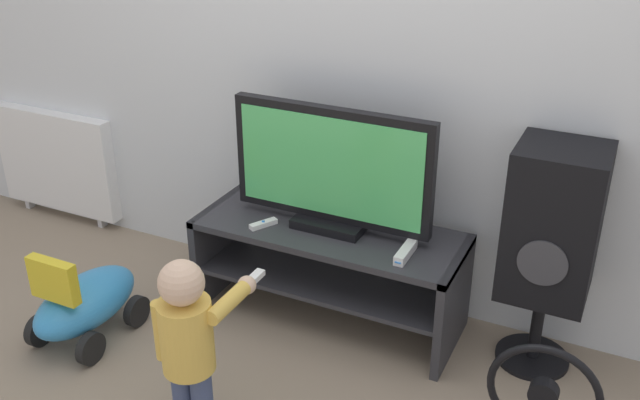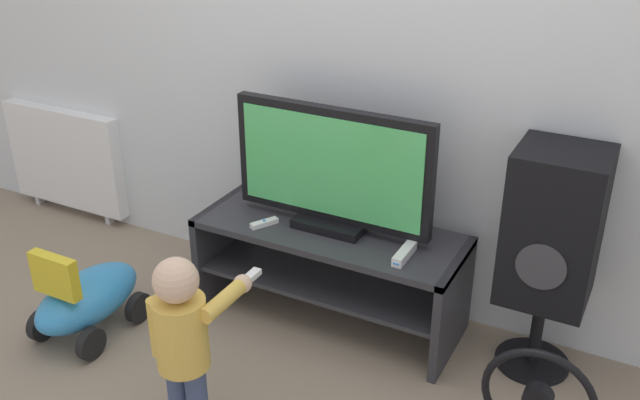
% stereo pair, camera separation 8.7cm
% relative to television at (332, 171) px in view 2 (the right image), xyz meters
% --- Properties ---
extents(ground_plane, '(16.00, 16.00, 0.00)m').
position_rel_television_xyz_m(ground_plane, '(0.00, -0.25, -0.73)').
color(ground_plane, gray).
extents(wall_back, '(10.00, 0.06, 2.60)m').
position_rel_television_xyz_m(wall_back, '(0.00, 0.29, 0.57)').
color(wall_back, silver).
rests_on(wall_back, ground_plane).
extents(tv_stand, '(1.20, 0.45, 0.46)m').
position_rel_television_xyz_m(tv_stand, '(0.00, -0.02, -0.42)').
color(tv_stand, '#2D2D33').
rests_on(tv_stand, ground_plane).
extents(television, '(0.91, 0.20, 0.55)m').
position_rel_television_xyz_m(television, '(0.00, 0.00, 0.00)').
color(television, black).
rests_on(television, tv_stand).
extents(game_console, '(0.04, 0.18, 0.04)m').
position_rel_television_xyz_m(game_console, '(0.39, -0.10, -0.25)').
color(game_console, white).
rests_on(game_console, tv_stand).
extents(remote_primary, '(0.09, 0.13, 0.03)m').
position_rel_television_xyz_m(remote_primary, '(-0.27, -0.13, -0.26)').
color(remote_primary, white).
rests_on(remote_primary, tv_stand).
extents(child, '(0.28, 0.43, 0.74)m').
position_rel_television_xyz_m(child, '(-0.12, -0.90, -0.30)').
color(child, '#3F4C72').
rests_on(child, ground_plane).
extents(speaker_tower, '(0.34, 0.33, 0.97)m').
position_rel_television_xyz_m(speaker_tower, '(0.92, 0.07, -0.10)').
color(speaker_tower, black).
rests_on(speaker_tower, ground_plane).
extents(ride_on_toy, '(0.33, 0.55, 0.46)m').
position_rel_television_xyz_m(ride_on_toy, '(-0.90, -0.62, -0.56)').
color(ride_on_toy, '#338CD1').
rests_on(ride_on_toy, ground_plane).
extents(radiator, '(0.81, 0.08, 0.65)m').
position_rel_television_xyz_m(radiator, '(-1.85, 0.22, -0.38)').
color(radiator, white).
rests_on(radiator, ground_plane).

